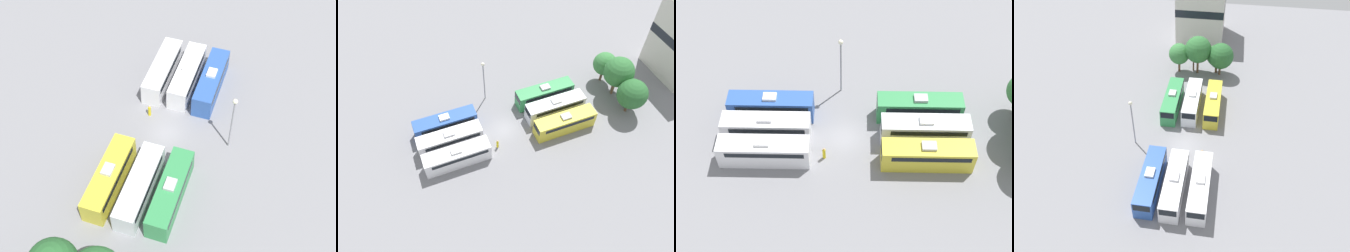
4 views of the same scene
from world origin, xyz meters
The scene contains 14 objects.
ground_plane centered at (0.00, 0.00, 0.00)m, with size 117.16×117.16×0.00m, color gray.
bus_0 centered at (-3.38, -9.08, 1.74)m, with size 2.58×10.32×3.52m.
bus_1 centered at (-0.01, -9.24, 1.74)m, with size 2.58×10.32×3.52m.
bus_2 centered at (3.44, -9.09, 1.74)m, with size 2.58×10.32×3.52m.
bus_3 centered at (-3.50, 8.93, 1.74)m, with size 2.58×10.32×3.52m.
bus_4 centered at (-0.02, 9.30, 1.74)m, with size 2.58×10.32×3.52m.
bus_5 centered at (3.64, 9.23, 1.74)m, with size 2.58×10.32×3.52m.
worker_person centered at (2.99, -2.41, 0.82)m, with size 0.36×0.36×1.76m.
light_pole centered at (-7.90, -0.72, 5.61)m, with size 0.60×0.60×8.35m.
tree_0 centered at (-4.28, 21.14, 4.04)m, with size 4.18×4.18×6.15m.
tree_1 centered at (-1.43, 21.92, 4.63)m, with size 3.83×3.83×6.57m.
tree_2 centered at (-0.50, 21.26, 5.24)m, with size 5.26×5.26×7.89m.
tree_3 centered at (3.26, 21.81, 3.94)m, with size 4.26×4.26×6.09m.
tree_4 centered at (4.03, 21.21, 4.22)m, with size 5.08×5.08×6.77m.
Camera 2 is at (31.09, -12.03, 44.01)m, focal length 35.00 mm.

